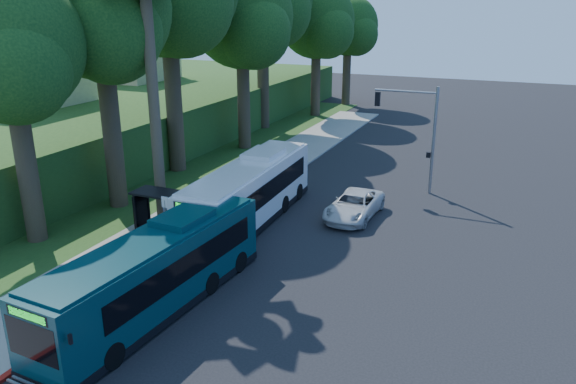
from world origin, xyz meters
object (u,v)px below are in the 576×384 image
at_px(bus_shelter, 161,204).
at_px(teal_bus, 157,271).
at_px(white_bus, 250,192).
at_px(pickup, 354,205).

height_order(bus_shelter, teal_bus, teal_bus).
relative_size(white_bus, teal_bus, 1.05).
height_order(white_bus, teal_bus, white_bus).
distance_m(bus_shelter, teal_bus, 7.74).
bearing_deg(bus_shelter, pickup, 37.63).
bearing_deg(white_bus, bus_shelter, -134.77).
bearing_deg(pickup, white_bus, -147.98).
height_order(bus_shelter, white_bus, white_bus).
xyz_separation_m(bus_shelter, pickup, (8.72, 6.72, -1.08)).
distance_m(white_bus, pickup, 6.16).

